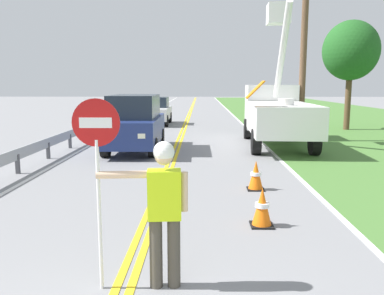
{
  "coord_description": "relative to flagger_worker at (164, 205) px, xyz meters",
  "views": [
    {
      "loc": [
        0.94,
        -1.99,
        2.49
      ],
      "look_at": [
        0.77,
        6.17,
        1.2
      ],
      "focal_mm": 37.51,
      "sensor_mm": 36.0,
      "label": 1
    }
  ],
  "objects": [
    {
      "name": "utility_bucket_truck",
      "position": [
        3.58,
        12.06,
        0.38
      ],
      "size": [
        2.93,
        6.9,
        5.71
      ],
      "color": "white",
      "rests_on": "ground"
    },
    {
      "name": "oncoming_suv_nearest",
      "position": [
        -2.02,
        10.31,
        0.01
      ],
      "size": [
        1.96,
        4.63,
        2.1
      ],
      "color": "navy",
      "rests_on": "ground"
    },
    {
      "name": "centerline_yellow_right",
      "position": [
        -0.41,
        17.33,
        -1.04
      ],
      "size": [
        0.11,
        110.0,
        0.01
      ],
      "primitive_type": "cube",
      "color": "yellow",
      "rests_on": "ground"
    },
    {
      "name": "roadside_tree_verge",
      "position": [
        8.55,
        17.71,
        3.22
      ],
      "size": [
        3.0,
        3.0,
        5.9
      ],
      "color": "brown",
      "rests_on": "ground"
    },
    {
      "name": "stop_sign_paddle",
      "position": [
        -0.77,
        -0.06,
        0.66
      ],
      "size": [
        0.56,
        0.04,
        2.33
      ],
      "color": "silver",
      "rests_on": "ground"
    },
    {
      "name": "edge_line_right",
      "position": [
        3.1,
        17.33,
        -1.04
      ],
      "size": [
        0.12,
        110.0,
        0.01
      ],
      "primitive_type": "cube",
      "color": "silver",
      "rests_on": "ground"
    },
    {
      "name": "traffic_cone_lead",
      "position": [
        1.54,
        2.19,
        -0.71
      ],
      "size": [
        0.4,
        0.4,
        0.7
      ],
      "color": "orange",
      "rests_on": "ground"
    },
    {
      "name": "centerline_yellow_left",
      "position": [
        -0.59,
        17.33,
        -1.04
      ],
      "size": [
        0.11,
        110.0,
        0.01
      ],
      "primitive_type": "cube",
      "color": "yellow",
      "rests_on": "ground"
    },
    {
      "name": "edge_line_left",
      "position": [
        -4.1,
        17.33,
        -1.04
      ],
      "size": [
        0.12,
        110.0,
        0.01
      ],
      "primitive_type": "cube",
      "color": "silver",
      "rests_on": "ground"
    },
    {
      "name": "guardrail_left_shoulder",
      "position": [
        -4.7,
        12.0,
        -0.53
      ],
      "size": [
        0.1,
        32.0,
        0.71
      ],
      "color": "#9EA0A3",
      "rests_on": "ground"
    },
    {
      "name": "oncoming_sedan_second",
      "position": [
        -2.44,
        20.41,
        -0.21
      ],
      "size": [
        1.94,
        4.12,
        1.7
      ],
      "color": "silver",
      "rests_on": "ground"
    },
    {
      "name": "traffic_cone_mid",
      "position": [
        1.76,
        4.68,
        -0.71
      ],
      "size": [
        0.4,
        0.4,
        0.7
      ],
      "color": "orange",
      "rests_on": "ground"
    },
    {
      "name": "utility_pole_near",
      "position": [
        4.87,
        13.12,
        3.35
      ],
      "size": [
        1.8,
        0.28,
        8.43
      ],
      "color": "brown",
      "rests_on": "ground"
    },
    {
      "name": "flagger_worker",
      "position": [
        0.0,
        0.0,
        0.0
      ],
      "size": [
        1.09,
        0.27,
        1.83
      ],
      "color": "#474238",
      "rests_on": "ground"
    }
  ]
}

